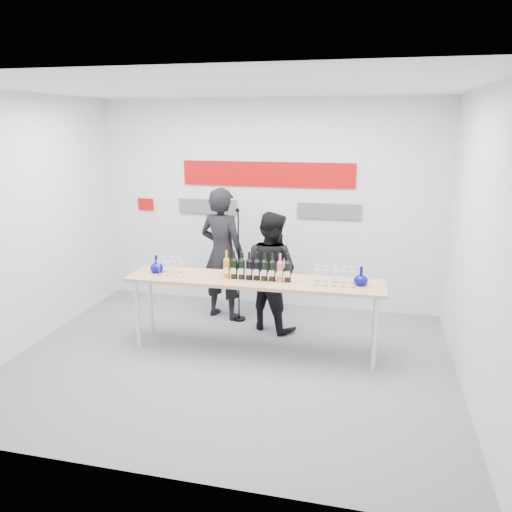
# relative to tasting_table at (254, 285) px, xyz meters

# --- Properties ---
(ground) EXTENTS (5.00, 5.00, 0.00)m
(ground) POSITION_rel_tasting_table_xyz_m (-0.20, -0.35, -0.83)
(ground) COLOR slate
(ground) RESTS_ON ground
(back_wall) EXTENTS (5.00, 0.04, 3.00)m
(back_wall) POSITION_rel_tasting_table_xyz_m (-0.20, 1.65, 0.67)
(back_wall) COLOR silver
(back_wall) RESTS_ON ground
(signage) EXTENTS (3.38, 0.02, 0.79)m
(signage) POSITION_rel_tasting_table_xyz_m (-0.25, 1.62, 0.98)
(signage) COLOR #B00708
(signage) RESTS_ON back_wall
(tasting_table) EXTENTS (3.01, 0.67, 0.90)m
(tasting_table) POSITION_rel_tasting_table_xyz_m (0.00, 0.00, 0.00)
(tasting_table) COLOR tan
(tasting_table) RESTS_ON ground
(wine_bottles) EXTENTS (0.80, 0.09, 0.33)m
(wine_bottles) POSITION_rel_tasting_table_xyz_m (0.04, -0.02, 0.23)
(wine_bottles) COLOR #BF7F19
(wine_bottles) RESTS_ON tasting_table
(decanter_left) EXTENTS (0.16, 0.16, 0.21)m
(decanter_left) POSITION_rel_tasting_table_xyz_m (-1.21, -0.00, 0.18)
(decanter_left) COLOR #06087F
(decanter_left) RESTS_ON tasting_table
(decanter_right) EXTENTS (0.16, 0.16, 0.21)m
(decanter_right) POSITION_rel_tasting_table_xyz_m (1.21, 0.06, 0.18)
(decanter_right) COLOR #06087F
(decanter_right) RESTS_ON tasting_table
(glasses_left) EXTENTS (0.37, 0.23, 0.18)m
(glasses_left) POSITION_rel_tasting_table_xyz_m (-1.01, -0.04, 0.16)
(glasses_left) COLOR silver
(glasses_left) RESTS_ON tasting_table
(glasses_right) EXTENTS (0.47, 0.23, 0.18)m
(glasses_right) POSITION_rel_tasting_table_xyz_m (0.93, 0.02, 0.16)
(glasses_right) COLOR silver
(glasses_right) RESTS_ON tasting_table
(presenter_left) EXTENTS (0.76, 0.61, 1.83)m
(presenter_left) POSITION_rel_tasting_table_xyz_m (-0.68, 0.95, 0.09)
(presenter_left) COLOR black
(presenter_left) RESTS_ON ground
(presenter_right) EXTENTS (0.94, 0.85, 1.57)m
(presenter_right) POSITION_rel_tasting_table_xyz_m (0.05, 0.72, -0.04)
(presenter_right) COLOR black
(presenter_right) RESTS_ON ground
(mic_stand) EXTENTS (0.18, 0.18, 1.58)m
(mic_stand) POSITION_rel_tasting_table_xyz_m (-0.43, 0.89, -0.35)
(mic_stand) COLOR black
(mic_stand) RESTS_ON ground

